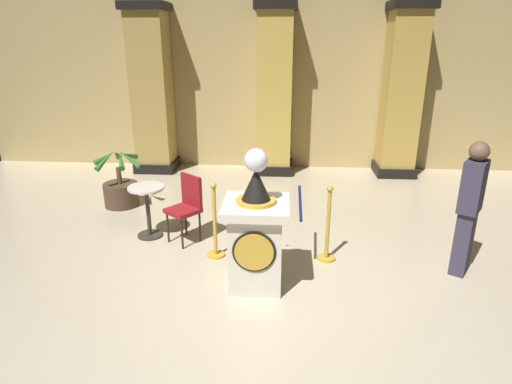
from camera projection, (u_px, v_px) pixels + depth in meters
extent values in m
plane|color=beige|center=(260.00, 304.00, 4.78)|extent=(12.86, 12.86, 0.00)
cube|color=tan|center=(275.00, 86.00, 9.31)|extent=(12.86, 0.16, 3.55)
cube|color=silver|center=(256.00, 248.00, 5.02)|extent=(0.59, 0.59, 0.94)
cube|color=silver|center=(256.00, 207.00, 4.84)|extent=(0.74, 0.74, 0.10)
cylinder|color=gold|center=(254.00, 252.00, 4.69)|extent=(0.43, 0.03, 0.43)
cylinder|color=black|center=(254.00, 252.00, 4.70)|extent=(0.48, 0.01, 0.48)
cylinder|color=gold|center=(256.00, 201.00, 4.82)|extent=(0.44, 0.44, 0.04)
cone|color=black|center=(256.00, 184.00, 4.75)|extent=(0.33, 0.33, 0.36)
cylinder|color=gold|center=(256.00, 169.00, 4.69)|extent=(0.03, 0.03, 0.06)
sphere|color=silver|center=(256.00, 160.00, 4.66)|extent=(0.26, 0.26, 0.26)
cylinder|color=gold|center=(326.00, 258.00, 5.75)|extent=(0.24, 0.24, 0.03)
cylinder|color=gold|center=(328.00, 226.00, 5.59)|extent=(0.05, 0.05, 0.94)
sphere|color=gold|center=(330.00, 189.00, 5.42)|extent=(0.08, 0.08, 0.08)
cylinder|color=gold|center=(216.00, 255.00, 5.83)|extent=(0.24, 0.24, 0.03)
cylinder|color=gold|center=(215.00, 223.00, 5.67)|extent=(0.05, 0.05, 0.96)
sphere|color=gold|center=(213.00, 186.00, 5.50)|extent=(0.08, 0.08, 0.08)
cylinder|color=#141947|center=(300.00, 203.00, 5.50)|extent=(0.04, 0.74, 0.21)
cylinder|color=#141947|center=(242.00, 201.00, 5.55)|extent=(0.04, 0.74, 0.21)
sphere|color=#141947|center=(271.00, 209.00, 5.56)|extent=(0.04, 0.04, 0.04)
cube|color=black|center=(158.00, 165.00, 9.60)|extent=(0.84, 0.84, 0.20)
cube|color=tan|center=(152.00, 91.00, 9.06)|extent=(0.73, 0.73, 3.41)
cube|color=black|center=(145.00, 6.00, 8.51)|extent=(0.88, 0.88, 0.16)
cube|color=black|center=(393.00, 169.00, 9.27)|extent=(0.79, 0.79, 0.20)
cube|color=gold|center=(402.00, 93.00, 8.73)|extent=(0.69, 0.69, 3.41)
cube|color=black|center=(412.00, 5.00, 8.18)|extent=(0.83, 0.83, 0.16)
cube|color=black|center=(274.00, 167.00, 9.44)|extent=(0.79, 0.79, 0.20)
cube|color=gold|center=(275.00, 92.00, 8.89)|extent=(0.69, 0.69, 3.41)
cube|color=black|center=(276.00, 6.00, 8.34)|extent=(0.83, 0.83, 0.16)
cylinder|color=#4C3828|center=(121.00, 194.00, 7.50)|extent=(0.57, 0.57, 0.40)
cylinder|color=brown|center=(119.00, 175.00, 7.38)|extent=(0.08, 0.08, 0.29)
cone|color=#387533|center=(129.00, 158.00, 7.23)|extent=(0.42, 0.16, 0.34)
cone|color=#387533|center=(128.00, 155.00, 7.44)|extent=(0.27, 0.43, 0.29)
cone|color=#387533|center=(117.00, 155.00, 7.47)|extent=(0.21, 0.43, 0.31)
cone|color=#387533|center=(105.00, 157.00, 7.31)|extent=(0.44, 0.14, 0.30)
cone|color=#387533|center=(105.00, 160.00, 7.13)|extent=(0.31, 0.38, 0.36)
cone|color=#387533|center=(121.00, 161.00, 7.11)|extent=(0.29, 0.42, 0.29)
cube|color=#383347|center=(463.00, 242.00, 5.30)|extent=(0.30, 0.33, 0.82)
cube|color=#383347|center=(473.00, 186.00, 5.05)|extent=(0.38, 0.42, 0.62)
sphere|color=brown|center=(479.00, 151.00, 4.91)|extent=(0.22, 0.22, 0.22)
cylinder|color=#332D28|center=(150.00, 235.00, 6.41)|extent=(0.36, 0.36, 0.03)
cylinder|color=#332D28|center=(148.00, 212.00, 6.29)|extent=(0.06, 0.06, 0.75)
cylinder|color=silver|center=(146.00, 188.00, 6.16)|extent=(0.52, 0.52, 0.03)
cylinder|color=black|center=(168.00, 227.00, 6.15)|extent=(0.03, 0.03, 0.45)
cylinder|color=black|center=(182.00, 234.00, 5.95)|extent=(0.03, 0.03, 0.45)
cylinder|color=black|center=(186.00, 221.00, 6.37)|extent=(0.03, 0.03, 0.45)
cylinder|color=black|center=(200.00, 227.00, 6.17)|extent=(0.03, 0.03, 0.45)
cube|color=maroon|center=(183.00, 211.00, 6.08)|extent=(0.56, 0.56, 0.06)
cube|color=maroon|center=(192.00, 190.00, 6.11)|extent=(0.34, 0.29, 0.45)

